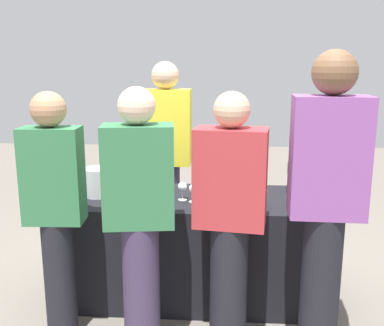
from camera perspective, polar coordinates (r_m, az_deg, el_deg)
ground_plane at (r=3.53m, az=0.00°, el=-16.05°), size 12.00×12.00×0.00m
tasting_table at (r=3.36m, az=0.00°, el=-10.44°), size 1.83×0.72×0.75m
wine_bottle_0 at (r=3.45m, az=-9.94°, el=-1.51°), size 0.08×0.08×0.30m
wine_bottle_1 at (r=3.43m, az=-7.14°, el=-1.32°), size 0.08×0.08×0.33m
wine_bottle_2 at (r=3.36m, az=-4.95°, el=-1.62°), size 0.07×0.07×0.32m
wine_bottle_3 at (r=3.34m, az=-3.25°, el=-1.64°), size 0.08×0.08×0.33m
wine_bottle_4 at (r=3.28m, az=2.88°, el=-1.95°), size 0.07×0.07×0.32m
wine_bottle_5 at (r=3.35m, az=5.52°, el=-1.64°), size 0.07×0.07×0.33m
wine_bottle_6 at (r=3.40m, az=12.44°, el=-1.71°), size 0.07×0.07×0.32m
wine_glass_0 at (r=3.09m, az=-4.55°, el=-3.43°), size 0.07×0.07×0.13m
wine_glass_1 at (r=3.15m, az=-1.20°, el=-3.11°), size 0.06×0.06×0.13m
wine_glass_2 at (r=3.10m, az=0.17°, el=-3.33°), size 0.06×0.06×0.13m
wine_glass_3 at (r=3.13m, az=3.82°, el=-3.00°), size 0.07×0.07×0.14m
wine_glass_4 at (r=3.05m, az=8.74°, el=-3.55°), size 0.08×0.08×0.14m
ice_bucket at (r=3.31m, az=-11.65°, el=-2.35°), size 0.21×0.21×0.20m
server_pouring at (r=3.86m, az=-3.26°, el=1.03°), size 0.42×0.23×1.69m
guest_0 at (r=2.83m, az=-16.81°, el=-5.45°), size 0.35×0.21×1.53m
guest_1 at (r=2.64m, az=-6.61°, el=-6.29°), size 0.42×0.27×1.56m
guest_2 at (r=2.66m, az=4.76°, el=-6.52°), size 0.44×0.28×1.54m
guest_3 at (r=2.58m, az=16.47°, el=-4.38°), size 0.41×0.24×1.76m
menu_board at (r=4.34m, az=-7.64°, el=-4.98°), size 0.51×0.10×0.77m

